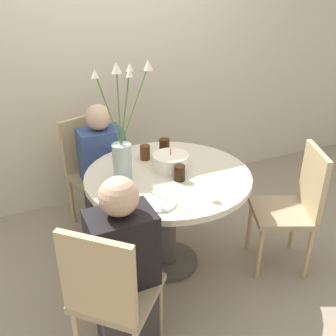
# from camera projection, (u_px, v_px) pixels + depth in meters

# --- Properties ---
(ground_plane) EXTENTS (16.00, 16.00, 0.00)m
(ground_plane) POSITION_uv_depth(u_px,v_px,m) (168.00, 262.00, 2.84)
(ground_plane) COLOR gray
(wall_back) EXTENTS (8.00, 0.05, 2.60)m
(wall_back) POSITION_uv_depth(u_px,v_px,m) (109.00, 60.00, 3.26)
(wall_back) COLOR beige
(wall_back) RESTS_ON ground_plane
(dining_table) EXTENTS (1.12, 1.12, 0.76)m
(dining_table) POSITION_uv_depth(u_px,v_px,m) (168.00, 192.00, 2.57)
(dining_table) COLOR beige
(dining_table) RESTS_ON ground_plane
(chair_far_back) EXTENTS (0.52, 0.52, 0.93)m
(chair_far_back) POSITION_uv_depth(u_px,v_px,m) (91.00, 165.00, 3.15)
(chair_far_back) COLOR #9E896B
(chair_far_back) RESTS_ON ground_plane
(chair_left_flank) EXTENTS (0.57, 0.57, 0.93)m
(chair_left_flank) POSITION_uv_depth(u_px,v_px,m) (110.00, 292.00, 1.86)
(chair_left_flank) COLOR #9E896B
(chair_left_flank) RESTS_ON ground_plane
(chair_near_front) EXTENTS (0.53, 0.53, 0.93)m
(chair_near_front) POSITION_uv_depth(u_px,v_px,m) (294.00, 203.00, 2.61)
(chair_near_front) COLOR #9E896B
(chair_near_front) RESTS_ON ground_plane
(birthday_cake) EXTENTS (0.25, 0.25, 0.15)m
(birthday_cake) POSITION_uv_depth(u_px,v_px,m) (171.00, 162.00, 2.54)
(birthday_cake) COLOR white
(birthday_cake) RESTS_ON dining_table
(flower_vase) EXTENTS (0.36, 0.27, 0.77)m
(flower_vase) POSITION_uv_depth(u_px,v_px,m) (123.00, 149.00, 2.33)
(flower_vase) COLOR #9EB2AD
(flower_vase) RESTS_ON dining_table
(side_plate) EXTENTS (0.19, 0.19, 0.01)m
(side_plate) POSITION_uv_depth(u_px,v_px,m) (160.00, 203.00, 2.15)
(side_plate) COLOR white
(side_plate) RESTS_ON dining_table
(drink_glass_0) EXTENTS (0.07, 0.07, 0.10)m
(drink_glass_0) POSITION_uv_depth(u_px,v_px,m) (180.00, 173.00, 2.40)
(drink_glass_0) COLOR black
(drink_glass_0) RESTS_ON dining_table
(drink_glass_1) EXTENTS (0.08, 0.08, 0.13)m
(drink_glass_1) POSITION_uv_depth(u_px,v_px,m) (164.00, 147.00, 2.73)
(drink_glass_1) COLOR #33190C
(drink_glass_1) RESTS_ON dining_table
(drink_glass_2) EXTENTS (0.07, 0.07, 0.11)m
(drink_glass_2) POSITION_uv_depth(u_px,v_px,m) (145.00, 152.00, 2.68)
(drink_glass_2) COLOR #51280F
(drink_glass_2) RESTS_ON dining_table
(person_boy) EXTENTS (0.34, 0.24, 1.09)m
(person_boy) POSITION_uv_depth(u_px,v_px,m) (103.00, 173.00, 3.06)
(person_boy) COLOR #383333
(person_boy) RESTS_ON ground_plane
(person_guest) EXTENTS (0.34, 0.24, 1.09)m
(person_guest) POSITION_uv_depth(u_px,v_px,m) (124.00, 273.00, 2.00)
(person_guest) COLOR #383333
(person_guest) RESTS_ON ground_plane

